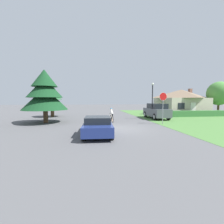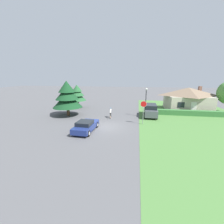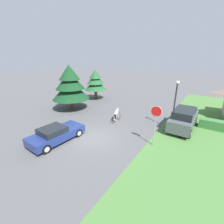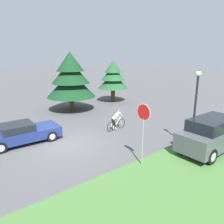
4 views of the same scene
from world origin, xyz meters
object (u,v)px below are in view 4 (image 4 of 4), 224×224
Objects in this scene: parked_suv_right at (213,134)px; stop_sign at (143,122)px; conifer_tall_near at (71,78)px; sedan_left_lane at (22,133)px; street_lamp at (196,101)px; cyclist at (116,120)px; conifer_tall_far at (113,77)px.

stop_sign reaches higher than parked_suv_right.
conifer_tall_near reaches higher than parked_suv_right.
stop_sign is (6.55, 3.68, 1.61)m from sedan_left_lane.
stop_sign is at bearing -97.14° from street_lamp.
stop_sign is 0.56× the size of conifer_tall_near.
street_lamp reaches higher than parked_suv_right.
cyclist is at bearing -2.24° from conifer_tall_near.
parked_suv_right is 1.06× the size of street_lamp.
conifer_tall_near is (-5.15, 6.28, 2.51)m from sedan_left_lane.
stop_sign is 12.02m from conifer_tall_near.
stop_sign is at bearing -119.92° from cyclist.
conifer_tall_far is (-12.87, 4.62, -0.01)m from street_lamp.
cyclist is 5.77m from street_lamp.
conifer_tall_near is (-12.16, -1.08, 0.32)m from street_lamp.
conifer_tall_near is (-6.96, 0.27, 2.41)m from cyclist.
conifer_tall_far reaches higher than stop_sign.
conifer_tall_near reaches higher than conifer_tall_far.
stop_sign is 14.94m from conifer_tall_far.
parked_suv_right is at bearing -41.97° from sedan_left_lane.
cyclist is 7.37m from conifer_tall_near.
parked_suv_right reaches higher than cyclist.
sedan_left_lane is 11.22m from parked_suv_right.
street_lamp is at bearing -79.26° from cyclist.
conifer_tall_near is at bearing -14.75° from stop_sign.
conifer_tall_far is at bearing 48.28° from cyclist.
conifer_tall_near is 5.75m from conifer_tall_far.
conifer_tall_far is at bearing 28.57° from sedan_left_lane.
street_lamp is at bearing -19.75° from conifer_tall_far.
parked_suv_right is at bearing -109.06° from stop_sign.
cyclist is at bearing -28.34° from stop_sign.
street_lamp is at bearing 128.69° from parked_suv_right.
cyclist is 0.37× the size of parked_suv_right.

